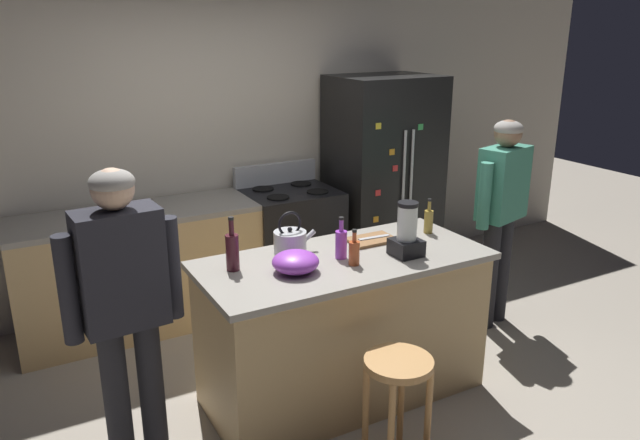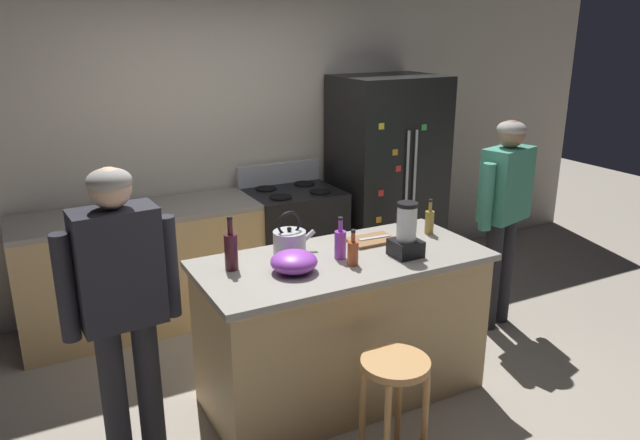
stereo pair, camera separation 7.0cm
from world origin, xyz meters
TOP-DOWN VIEW (x-y plane):
  - ground_plane at (0.00, 0.00)m, footprint 14.00×14.00m
  - back_wall at (0.00, 1.95)m, footprint 8.00×0.10m
  - kitchen_island at (0.00, 0.00)m, footprint 1.76×0.80m
  - back_counter_run at (-0.80, 1.55)m, footprint 2.00×0.64m
  - refrigerator at (1.30, 1.50)m, footprint 0.90×0.73m
  - stove_range at (0.39, 1.52)m, footprint 0.76×0.65m
  - person_by_island_left at (-1.30, -0.07)m, footprint 0.59×0.25m
  - person_by_sink_right at (1.54, 0.27)m, footprint 0.59×0.32m
  - bar_stool at (-0.09, -0.71)m, footprint 0.36×0.36m
  - blender_appliance at (0.35, -0.15)m, footprint 0.17×0.17m
  - bottle_wine at (-0.65, 0.14)m, footprint 0.08×0.08m
  - bottle_vinegar at (0.72, 0.12)m, footprint 0.06×0.06m
  - bottle_cooking_sauce at (-0.01, -0.13)m, footprint 0.06×0.06m
  - bottle_soda at (-0.02, 0.00)m, footprint 0.07×0.07m
  - mixing_bowl at (-0.36, -0.06)m, footprint 0.27×0.27m
  - tea_kettle at (-0.25, 0.21)m, footprint 0.28×0.20m
  - cutting_board at (0.30, 0.16)m, footprint 0.30×0.20m
  - chef_knife at (0.32, 0.16)m, footprint 0.22×0.04m

SIDE VIEW (x-z plane):
  - ground_plane at x=0.00m, z-range 0.00..0.00m
  - back_counter_run at x=-0.80m, z-range 0.00..0.93m
  - kitchen_island at x=0.00m, z-range 0.00..0.94m
  - stove_range at x=0.39m, z-range -0.08..1.04m
  - bar_stool at x=-0.09m, z-range 0.18..0.81m
  - refrigerator at x=1.30m, z-range 0.00..1.85m
  - cutting_board at x=0.30m, z-range 0.93..0.95m
  - chef_knife at x=0.32m, z-range 0.95..0.96m
  - person_by_sink_right at x=1.54m, z-range 0.17..1.78m
  - person_by_island_left at x=-1.30m, z-range 0.17..1.81m
  - mixing_bowl at x=-0.36m, z-range 0.93..1.05m
  - bottle_cooking_sauce at x=-0.01m, z-range 0.90..1.12m
  - tea_kettle at x=-0.25m, z-range 0.88..1.15m
  - bottle_vinegar at x=0.72m, z-range 0.90..1.14m
  - bottle_soda at x=-0.02m, z-range 0.90..1.16m
  - bottle_wine at x=-0.65m, z-range 0.89..1.21m
  - blender_appliance at x=0.35m, z-range 0.91..1.24m
  - back_wall at x=0.00m, z-range 0.00..2.70m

